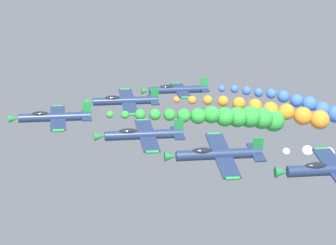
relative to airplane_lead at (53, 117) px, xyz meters
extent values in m
cylinder|color=navy|center=(0.00, -0.18, -0.03)|extent=(1.21, 9.00, 1.21)
cone|color=#1E8438|center=(0.00, 4.92, -0.03)|extent=(1.15, 1.20, 1.15)
cube|color=navy|center=(0.01, -0.58, -0.13)|extent=(9.16, 1.90, 1.18)
cylinder|color=#1E8438|center=(-4.56, -0.58, -0.63)|extent=(0.40, 1.40, 0.40)
cylinder|color=#1E8438|center=(4.59, -0.58, 0.37)|extent=(0.40, 1.40, 0.40)
cube|color=navy|center=(0.00, -4.18, 0.02)|extent=(3.80, 1.20, 0.59)
cube|color=#1E8438|center=(-0.10, -4.28, 0.93)|extent=(0.31, 1.10, 1.61)
ellipsoid|color=black|center=(-0.05, 1.62, 0.46)|extent=(0.87, 2.20, 0.78)
sphere|color=green|center=(-0.02, -7.15, 0.06)|extent=(0.94, 0.94, 0.94)
sphere|color=green|center=(0.17, -9.12, -0.08)|extent=(1.05, 1.05, 1.05)
sphere|color=green|center=(0.45, -11.08, -0.18)|extent=(1.40, 1.40, 1.40)
sphere|color=green|center=(0.51, -13.05, -0.26)|extent=(1.52, 1.52, 1.52)
sphere|color=green|center=(0.92, -15.02, -0.46)|extent=(1.63, 1.63, 1.63)
sphere|color=green|center=(1.45, -16.99, -0.75)|extent=(1.88, 1.88, 1.88)
sphere|color=green|center=(1.73, -18.96, -0.95)|extent=(2.15, 2.15, 2.15)
sphere|color=green|center=(2.51, -20.93, -0.99)|extent=(2.38, 2.38, 2.38)
sphere|color=green|center=(2.91, -22.90, -1.48)|extent=(2.62, 2.62, 2.62)
sphere|color=green|center=(3.75, -24.86, -1.78)|extent=(2.81, 2.81, 2.81)
sphere|color=green|center=(4.58, -26.83, -2.00)|extent=(3.04, 3.04, 3.04)
sphere|color=green|center=(5.33, -28.80, -2.44)|extent=(3.10, 3.10, 3.10)
sphere|color=green|center=(6.20, -30.77, -3.02)|extent=(3.22, 3.22, 3.22)
cylinder|color=navy|center=(-9.82, -10.31, -0.18)|extent=(1.26, 9.00, 1.26)
cone|color=#1E8438|center=(-9.82, -5.21, -0.18)|extent=(1.19, 1.20, 1.19)
cube|color=navy|center=(-9.81, -10.71, -0.28)|extent=(9.12, 1.90, 1.59)
cylinder|color=#1E8438|center=(-14.35, -10.71, -0.99)|extent=(0.41, 1.40, 0.41)
cylinder|color=#1E8438|center=(-5.26, -10.71, 0.43)|extent=(0.41, 1.40, 0.41)
cube|color=navy|center=(-9.83, -14.31, -0.13)|extent=(3.78, 1.20, 0.76)
cube|color=#1E8438|center=(-9.97, -14.41, 0.77)|extent=(0.38, 1.10, 1.60)
ellipsoid|color=black|center=(-9.90, -8.51, 0.31)|extent=(0.90, 2.20, 0.81)
cylinder|color=navy|center=(8.51, -9.96, -0.02)|extent=(1.28, 9.00, 1.28)
cone|color=#1E8438|center=(8.51, -4.86, -0.02)|extent=(1.21, 1.20, 1.21)
cube|color=navy|center=(8.53, -10.36, -0.12)|extent=(9.08, 1.90, 1.82)
cylinder|color=#1E8438|center=(4.01, -10.36, -0.94)|extent=(0.42, 1.40, 0.42)
cylinder|color=#1E8438|center=(13.06, -10.36, 0.71)|extent=(0.42, 1.40, 0.42)
cube|color=navy|center=(8.50, -13.96, 0.03)|extent=(3.77, 1.20, 0.86)
cube|color=#1E8438|center=(8.34, -14.06, 0.93)|extent=(0.42, 1.10, 1.60)
ellipsoid|color=black|center=(8.43, -8.16, 0.47)|extent=(0.91, 2.20, 0.83)
sphere|color=orange|center=(8.33, -17.16, -0.04)|extent=(0.93, 0.93, 0.93)
sphere|color=orange|center=(8.23, -19.37, -0.16)|extent=(1.23, 1.23, 1.23)
sphere|color=orange|center=(8.05, -21.57, -0.20)|extent=(1.37, 1.37, 1.37)
sphere|color=orange|center=(7.91, -23.78, -0.38)|extent=(1.56, 1.56, 1.56)
sphere|color=orange|center=(7.47, -25.98, -0.70)|extent=(1.85, 1.85, 1.85)
sphere|color=orange|center=(6.98, -28.19, -0.97)|extent=(1.95, 1.95, 1.95)
sphere|color=orange|center=(6.69, -30.39, -1.53)|extent=(2.20, 2.20, 2.20)
sphere|color=orange|center=(6.22, -32.60, -1.85)|extent=(2.33, 2.33, 2.33)
sphere|color=orange|center=(5.51, -34.80, -2.39)|extent=(2.62, 2.62, 2.62)
sphere|color=orange|center=(4.66, -37.01, -2.79)|extent=(2.78, 2.78, 2.78)
cylinder|color=navy|center=(-19.76, -16.98, 0.01)|extent=(1.33, 9.00, 1.33)
cone|color=#1E8438|center=(-19.76, -11.88, 0.01)|extent=(1.27, 1.20, 1.27)
cube|color=navy|center=(-19.74, -17.38, -0.08)|extent=(8.97, 1.90, 2.39)
cylinder|color=#1E8438|center=(-24.20, -17.38, -1.19)|extent=(0.44, 1.40, 0.44)
cylinder|color=#1E8438|center=(-15.28, -17.38, 1.03)|extent=(0.44, 1.40, 0.44)
cube|color=navy|center=(-19.78, -20.98, 0.06)|extent=(3.73, 1.20, 1.09)
cube|color=#1E8438|center=(-20.00, -21.08, 0.95)|extent=(0.52, 1.10, 1.59)
ellipsoid|color=black|center=(-19.88, -15.18, 0.49)|extent=(0.95, 2.20, 0.87)
sphere|color=white|center=(-19.62, -24.28, -0.06)|extent=(0.83, 0.83, 0.83)
sphere|color=white|center=(-19.70, -26.58, -0.07)|extent=(1.23, 1.23, 1.23)
sphere|color=white|center=(-19.72, -28.87, -0.47)|extent=(1.45, 1.45, 1.45)
cylinder|color=navy|center=(17.94, -19.02, -0.55)|extent=(1.15, 9.00, 1.15)
cone|color=#1E8438|center=(17.94, -13.92, -0.55)|extent=(1.09, 1.20, 1.09)
cube|color=navy|center=(17.95, -19.42, -0.65)|extent=(9.20, 1.90, 0.57)
cylinder|color=#1E8438|center=(13.35, -19.42, -0.85)|extent=(0.37, 1.40, 0.37)
cylinder|color=#1E8438|center=(22.55, -19.42, -0.46)|extent=(0.37, 1.40, 0.37)
cube|color=navy|center=(17.94, -23.02, -0.50)|extent=(3.80, 1.20, 0.34)
cube|color=#1E8438|center=(17.90, -23.12, 0.41)|extent=(0.21, 1.10, 1.60)
ellipsoid|color=black|center=(17.92, -17.22, -0.06)|extent=(0.83, 2.20, 0.73)
sphere|color=blue|center=(18.05, -25.92, -0.61)|extent=(1.05, 1.05, 1.05)
sphere|color=blue|center=(17.66, -27.82, -0.63)|extent=(1.24, 1.24, 1.24)
sphere|color=blue|center=(17.44, -29.72, -0.93)|extent=(1.39, 1.39, 1.39)
sphere|color=blue|center=(17.29, -31.62, -1.25)|extent=(1.40, 1.40, 1.40)
sphere|color=blue|center=(16.86, -33.51, -1.40)|extent=(1.60, 1.60, 1.60)
sphere|color=blue|center=(16.62, -35.41, -1.85)|extent=(1.93, 1.93, 1.93)
sphere|color=blue|center=(15.86, -37.31, -2.40)|extent=(2.06, 2.06, 2.06)
sphere|color=blue|center=(15.22, -39.21, -2.82)|extent=(2.35, 2.35, 2.35)
sphere|color=blue|center=(14.61, -41.11, -3.65)|extent=(2.41, 2.41, 2.41)
sphere|color=blue|center=(13.81, -43.01, -4.28)|extent=(2.70, 2.70, 2.70)
cylinder|color=navy|center=(-28.00, -26.22, 0.45)|extent=(1.28, 9.00, 1.28)
cone|color=#1E8438|center=(-28.00, -21.12, 0.45)|extent=(1.22, 1.20, 1.22)
cylinder|color=#1E8438|center=(-23.46, -26.62, 1.20)|extent=(0.42, 1.40, 0.42)
ellipsoid|color=black|center=(-28.09, -24.42, 0.94)|extent=(0.91, 2.20, 0.83)
camera|label=1|loc=(-91.34, -0.63, 21.24)|focal=78.55mm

